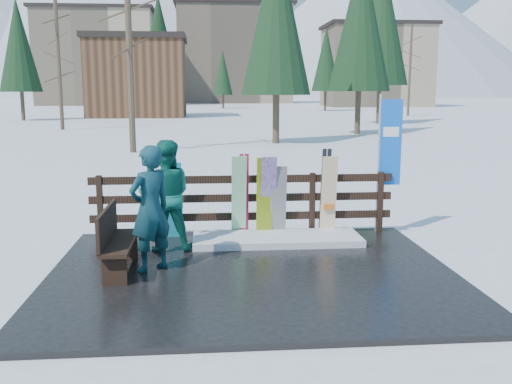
{
  "coord_description": "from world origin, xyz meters",
  "views": [
    {
      "loc": [
        -0.64,
        -8.14,
        2.72
      ],
      "look_at": [
        0.14,
        1.0,
        1.1
      ],
      "focal_mm": 40.0,
      "sensor_mm": 36.0,
      "label": 1
    }
  ],
  "objects": [
    {
      "name": "snow_patch",
      "position": [
        0.56,
        1.6,
        0.14
      ],
      "size": [
        2.96,
        1.0,
        0.12
      ],
      "primitive_type": "cube",
      "color": "white",
      "rests_on": "deck"
    },
    {
      "name": "snowboard_4",
      "position": [
        0.63,
        1.98,
        0.74
      ],
      "size": [
        0.29,
        0.24,
        1.32
      ],
      "primitive_type": "cube",
      "rotation": [
        0.16,
        0.0,
        0.0
      ],
      "color": "black",
      "rests_on": "deck"
    },
    {
      "name": "rental_flag",
      "position": [
        2.72,
        2.25,
        1.69
      ],
      "size": [
        0.45,
        0.04,
        2.6
      ],
      "color": "silver",
      "rests_on": "deck"
    },
    {
      "name": "snowboard_0",
      "position": [
        -1.26,
        1.98,
        0.79
      ],
      "size": [
        0.3,
        0.34,
        1.42
      ],
      "primitive_type": "cube",
      "rotation": [
        0.22,
        0.0,
        0.0
      ],
      "color": "#1E9EBD",
      "rests_on": "deck"
    },
    {
      "name": "deck",
      "position": [
        0.0,
        0.0,
        0.04
      ],
      "size": [
        6.0,
        5.0,
        0.08
      ],
      "primitive_type": "cube",
      "color": "black",
      "rests_on": "ground"
    },
    {
      "name": "person_front",
      "position": [
        -1.5,
        0.18,
        1.02
      ],
      "size": [
        0.81,
        0.78,
        1.88
      ],
      "primitive_type": "imported",
      "rotation": [
        0.0,
        0.0,
        3.84
      ],
      "color": "#155552",
      "rests_on": "deck"
    },
    {
      "name": "ski_pair_b",
      "position": [
        1.5,
        2.05,
        0.89
      ],
      "size": [
        0.17,
        0.28,
        1.63
      ],
      "color": "black",
      "rests_on": "deck"
    },
    {
      "name": "resort_buildings",
      "position": [
        1.03,
        115.41,
        9.81
      ],
      "size": [
        73.0,
        87.6,
        22.6
      ],
      "color": "tan",
      "rests_on": "ground"
    },
    {
      "name": "trees",
      "position": [
        3.28,
        49.14,
        5.8
      ],
      "size": [
        42.07,
        68.7,
        13.02
      ],
      "color": "#382B1E",
      "rests_on": "ground"
    },
    {
      "name": "person_back",
      "position": [
        -1.35,
        1.27,
        1.01
      ],
      "size": [
        0.95,
        0.77,
        1.86
      ],
      "primitive_type": "imported",
      "rotation": [
        0.0,
        0.0,
        3.21
      ],
      "color": "#116554",
      "rests_on": "deck"
    },
    {
      "name": "snowboard_5",
      "position": [
        1.56,
        1.98,
        0.83
      ],
      "size": [
        0.28,
        0.23,
        1.49
      ],
      "primitive_type": "cube",
      "rotation": [
        0.13,
        0.0,
        0.0
      ],
      "color": "white",
      "rests_on": "deck"
    },
    {
      "name": "ground",
      "position": [
        0.0,
        0.0,
        0.0
      ],
      "size": [
        700.0,
        700.0,
        0.0
      ],
      "primitive_type": "plane",
      "color": "white",
      "rests_on": "ground"
    },
    {
      "name": "snowboard_2",
      "position": [
        0.38,
        1.98,
        0.82
      ],
      "size": [
        0.29,
        0.19,
        1.48
      ],
      "primitive_type": "cube",
      "rotation": [
        0.11,
        0.0,
        0.0
      ],
      "color": "#DAFF10",
      "rests_on": "deck"
    },
    {
      "name": "mountains",
      "position": [
        -10.5,
        328.41,
        50.2
      ],
      "size": [
        520.0,
        260.0,
        120.0
      ],
      "color": "white",
      "rests_on": "ground"
    },
    {
      "name": "fence",
      "position": [
        0.0,
        2.2,
        0.74
      ],
      "size": [
        5.6,
        0.1,
        1.15
      ],
      "color": "black",
      "rests_on": "deck"
    },
    {
      "name": "ski_pair_a",
      "position": [
        0.01,
        2.05,
        0.85
      ],
      "size": [
        0.17,
        0.21,
        1.54
      ],
      "color": "#A51434",
      "rests_on": "deck"
    },
    {
      "name": "snowboard_1",
      "position": [
        -0.09,
        1.98,
        0.84
      ],
      "size": [
        0.27,
        0.39,
        1.52
      ],
      "primitive_type": "cube",
      "rotation": [
        0.24,
        0.0,
        0.0
      ],
      "color": "white",
      "rests_on": "deck"
    },
    {
      "name": "bench",
      "position": [
        -2.02,
        0.12,
        0.6
      ],
      "size": [
        0.4,
        1.5,
        0.97
      ],
      "color": "black",
      "rests_on": "deck"
    },
    {
      "name": "snowboard_3",
      "position": [
        0.45,
        1.98,
        0.83
      ],
      "size": [
        0.27,
        0.42,
        1.51
      ],
      "primitive_type": "cube",
      "rotation": [
        0.26,
        0.0,
        0.0
      ],
      "color": "silver",
      "rests_on": "deck"
    }
  ]
}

